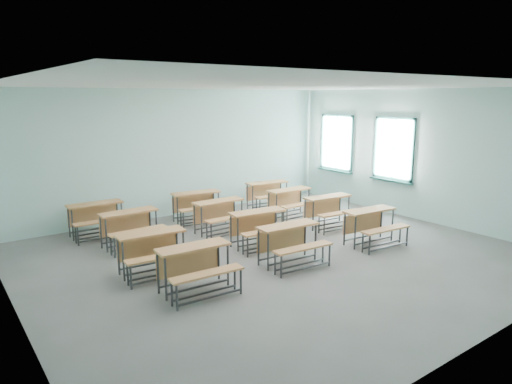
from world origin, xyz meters
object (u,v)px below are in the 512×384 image
desk_unit_r1c1 (260,223)px  desk_unit_r3c2 (269,191)px  desk_unit_r0c0 (196,262)px  desk_unit_r3c1 (198,202)px  desk_unit_r2c1 (221,212)px  desk_unit_r0c2 (373,222)px  desk_unit_r2c0 (131,223)px  desk_unit_r3c0 (97,215)px  desk_unit_r1c2 (330,207)px  desk_unit_r2c2 (292,199)px  desk_unit_r0c1 (291,239)px  desk_unit_r1c0 (153,247)px

desk_unit_r1c1 → desk_unit_r3c2: 3.24m
desk_unit_r0c0 → desk_unit_r3c1: 4.13m
desk_unit_r2c1 → desk_unit_r3c1: bearing=88.2°
desk_unit_r0c2 → desk_unit_r3c1: size_ratio=0.97×
desk_unit_r1c1 → desk_unit_r3c2: bearing=55.6°
desk_unit_r0c2 → desk_unit_r1c1: same height
desk_unit_r1c1 → desk_unit_r2c0: bearing=150.5°
desk_unit_r3c0 → desk_unit_r2c0: bearing=-72.4°
desk_unit_r3c0 → desk_unit_r3c1: 2.36m
desk_unit_r1c2 → desk_unit_r0c2: bearing=-93.2°
desk_unit_r0c0 → desk_unit_r0c2: same height
desk_unit_r3c1 → desk_unit_r3c2: (2.23, 0.03, 0.00)m
desk_unit_r2c2 → desk_unit_r3c1: size_ratio=0.93×
desk_unit_r1c1 → desk_unit_r2c2: bearing=40.5°
desk_unit_r0c2 → desk_unit_r2c1: size_ratio=1.05×
desk_unit_r2c0 → desk_unit_r3c0: same height
desk_unit_r0c1 → desk_unit_r3c0: bearing=125.0°
desk_unit_r1c1 → desk_unit_r3c2: (2.13, 2.44, 0.00)m
desk_unit_r3c1 → desk_unit_r1c1: bearing=-80.0°
desk_unit_r0c1 → desk_unit_r2c1: same height
desk_unit_r1c1 → desk_unit_r2c1: bearing=102.2°
desk_unit_r0c0 → desk_unit_r1c2: same height
desk_unit_r0c1 → desk_unit_r3c1: same height
desk_unit_r0c0 → desk_unit_r2c0: 2.73m
desk_unit_r0c0 → desk_unit_r2c0: size_ratio=1.02×
desk_unit_r2c2 → desk_unit_r3c2: bearing=82.9°
desk_unit_r0c2 → desk_unit_r2c2: same height
desk_unit_r3c2 → desk_unit_r0c1: bearing=-114.7°
desk_unit_r0c2 → desk_unit_r3c2: (0.18, 3.71, 0.00)m
desk_unit_r1c1 → desk_unit_r3c1: size_ratio=0.99×
desk_unit_r1c1 → desk_unit_r1c2: bearing=11.2°
desk_unit_r0c0 → desk_unit_r1c0: size_ratio=0.98×
desk_unit_r2c1 → desk_unit_r3c2: bearing=26.6°
desk_unit_r2c1 → desk_unit_r2c2: (2.12, 0.04, 0.00)m
desk_unit_r1c0 → desk_unit_r2c2: same height
desk_unit_r1c0 → desk_unit_r3c2: size_ratio=0.97×
desk_unit_r3c0 → desk_unit_r0c0: bearing=-83.9°
desk_unit_r0c2 → desk_unit_r1c1: 2.33m
desk_unit_r0c0 → desk_unit_r3c0: (-0.32, 3.86, 0.00)m
desk_unit_r1c0 → desk_unit_r1c2: bearing=8.3°
desk_unit_r3c1 → desk_unit_r3c0: bearing=-178.7°
desk_unit_r0c1 → desk_unit_r1c2: (2.32, 1.31, 0.00)m
desk_unit_r1c1 → desk_unit_r3c1: bearing=99.0°
desk_unit_r0c2 → desk_unit_r1c0: 4.47m
desk_unit_r1c0 → desk_unit_r1c2: same height
desk_unit_r2c2 → desk_unit_r2c1: bearing=-178.9°
desk_unit_r2c0 → desk_unit_r2c2: size_ratio=1.01×
desk_unit_r1c2 → desk_unit_r0c0: bearing=-157.1°
desk_unit_r0c0 → desk_unit_r1c0: bearing=105.4°
desk_unit_r1c0 → desk_unit_r2c1: bearing=36.9°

